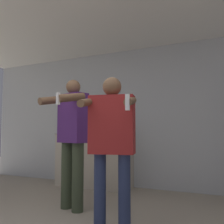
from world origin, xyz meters
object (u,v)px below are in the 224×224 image
object	(u,v)px
bottle_red_label	(121,128)
person_woman_foreground	(112,138)
bottle_green_wine	(113,129)
bottle_amber_bourbon	(92,128)
person_man_side	(72,135)

from	to	relation	value
bottle_red_label	person_woman_foreground	world-z (taller)	person_woman_foreground
bottle_green_wine	person_woman_foreground	bearing A→B (deg)	-65.85
bottle_amber_bourbon	person_man_side	distance (m)	1.37
bottle_amber_bourbon	person_woman_foreground	world-z (taller)	person_woman_foreground
bottle_red_label	person_woman_foreground	bearing A→B (deg)	-70.51
person_woman_foreground	person_man_side	size ratio (longest dim) A/B	0.92
bottle_red_label	bottle_green_wine	distance (m)	0.17
bottle_amber_bourbon	person_man_side	size ratio (longest dim) A/B	0.16
bottle_red_label	person_man_side	distance (m)	1.32
person_woman_foreground	bottle_amber_bourbon	bearing A→B (deg)	124.24
bottle_red_label	person_woman_foreground	distance (m)	1.90
bottle_amber_bourbon	bottle_green_wine	world-z (taller)	bottle_amber_bourbon
person_woman_foreground	person_man_side	distance (m)	0.93
bottle_amber_bourbon	bottle_red_label	distance (m)	0.58
bottle_green_wine	person_woman_foreground	xyz separation A→B (m)	(0.80, -1.79, -0.13)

